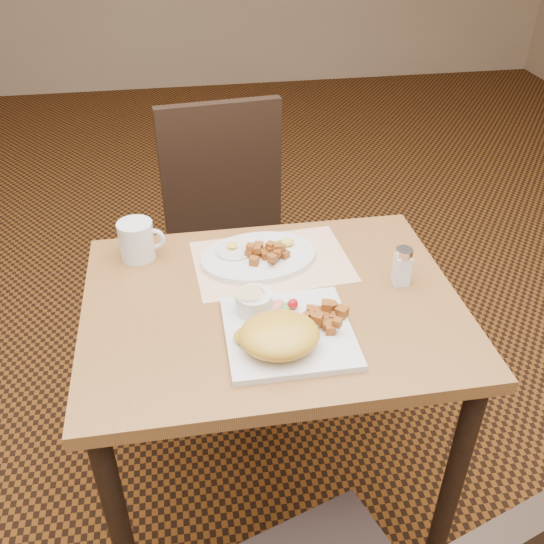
{
  "coord_description": "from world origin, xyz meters",
  "views": [
    {
      "loc": [
        -0.19,
        -1.14,
        1.64
      ],
      "look_at": [
        0.0,
        0.02,
        0.82
      ],
      "focal_mm": 40.0,
      "sensor_mm": 36.0,
      "label": 1
    }
  ],
  "objects_px": {
    "salt_shaker": "(402,266)",
    "plate_oval": "(259,257)",
    "coffee_mug": "(138,240)",
    "chair_far": "(230,234)",
    "table": "(272,335)",
    "plate_square": "(289,332)"
  },
  "relations": [
    {
      "from": "salt_shaker",
      "to": "plate_oval",
      "type": "bearing_deg",
      "value": 154.61
    },
    {
      "from": "plate_oval",
      "to": "coffee_mug",
      "type": "relative_size",
      "value": 2.5
    },
    {
      "from": "chair_far",
      "to": "salt_shaker",
      "type": "bearing_deg",
      "value": 113.38
    },
    {
      "from": "table",
      "to": "chair_far",
      "type": "xyz_separation_m",
      "value": [
        -0.04,
        0.67,
        -0.1
      ]
    },
    {
      "from": "chair_far",
      "to": "coffee_mug",
      "type": "xyz_separation_m",
      "value": [
        -0.28,
        -0.42,
        0.26
      ]
    },
    {
      "from": "salt_shaker",
      "to": "coffee_mug",
      "type": "bearing_deg",
      "value": 160.58
    },
    {
      "from": "chair_far",
      "to": "plate_square",
      "type": "bearing_deg",
      "value": 87.91
    },
    {
      "from": "chair_far",
      "to": "plate_oval",
      "type": "xyz_separation_m",
      "value": [
        0.03,
        -0.49,
        0.22
      ]
    },
    {
      "from": "plate_oval",
      "to": "salt_shaker",
      "type": "distance_m",
      "value": 0.37
    },
    {
      "from": "plate_square",
      "to": "plate_oval",
      "type": "distance_m",
      "value": 0.31
    },
    {
      "from": "plate_oval",
      "to": "plate_square",
      "type": "bearing_deg",
      "value": -86.07
    },
    {
      "from": "table",
      "to": "plate_square",
      "type": "xyz_separation_m",
      "value": [
        0.01,
        -0.13,
        0.12
      ]
    },
    {
      "from": "plate_square",
      "to": "coffee_mug",
      "type": "xyz_separation_m",
      "value": [
        -0.33,
        0.38,
        0.04
      ]
    },
    {
      "from": "coffee_mug",
      "to": "chair_far",
      "type": "bearing_deg",
      "value": 56.64
    },
    {
      "from": "table",
      "to": "chair_far",
      "type": "distance_m",
      "value": 0.68
    },
    {
      "from": "coffee_mug",
      "to": "table",
      "type": "bearing_deg",
      "value": -37.81
    },
    {
      "from": "salt_shaker",
      "to": "table",
      "type": "bearing_deg",
      "value": -176.7
    },
    {
      "from": "plate_oval",
      "to": "salt_shaker",
      "type": "bearing_deg",
      "value": -25.39
    },
    {
      "from": "chair_far",
      "to": "plate_square",
      "type": "distance_m",
      "value": 0.83
    },
    {
      "from": "table",
      "to": "plate_oval",
      "type": "height_order",
      "value": "plate_oval"
    },
    {
      "from": "chair_far",
      "to": "salt_shaker",
      "type": "relative_size",
      "value": 9.7
    },
    {
      "from": "chair_far",
      "to": "plate_oval",
      "type": "relative_size",
      "value": 3.19
    }
  ]
}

